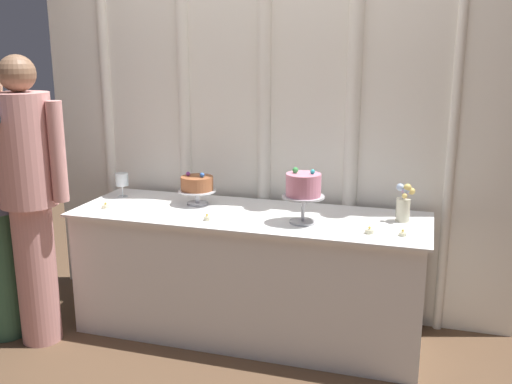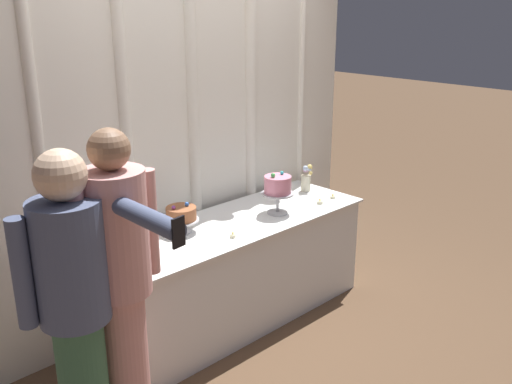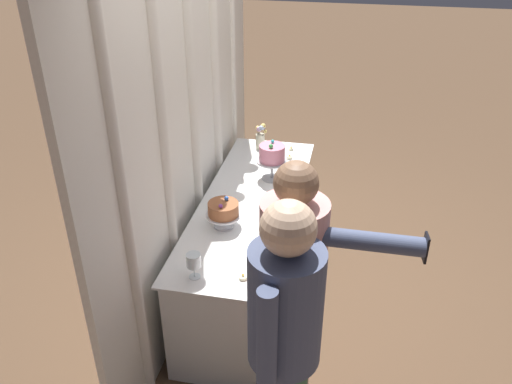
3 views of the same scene
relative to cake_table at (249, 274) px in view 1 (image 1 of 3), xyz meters
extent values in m
plane|color=brown|center=(0.00, -0.10, -0.37)|extent=(24.00, 24.00, 0.00)
cube|color=white|center=(0.00, 0.40, 1.03)|extent=(2.99, 0.04, 2.79)
cylinder|color=white|center=(-1.10, 0.38, 1.03)|extent=(0.07, 0.07, 2.79)
cylinder|color=white|center=(-0.54, 0.38, 1.03)|extent=(0.08, 0.08, 2.79)
cylinder|color=white|center=(-0.02, 0.38, 1.03)|extent=(0.08, 0.08, 2.79)
cylinder|color=white|center=(0.52, 0.38, 1.03)|extent=(0.09, 0.09, 2.79)
cylinder|color=white|center=(1.08, 0.38, 1.03)|extent=(0.05, 0.05, 2.79)
cube|color=white|center=(0.00, 0.00, -0.01)|extent=(1.97, 0.61, 0.72)
cube|color=white|center=(0.00, 0.00, 0.36)|extent=(2.02, 0.66, 0.01)
cylinder|color=silver|center=(-0.35, 0.10, 0.37)|extent=(0.13, 0.13, 0.01)
cylinder|color=silver|center=(-0.35, 0.10, 0.41)|extent=(0.03, 0.03, 0.07)
cylinder|color=silver|center=(-0.35, 0.10, 0.45)|extent=(0.22, 0.22, 0.01)
cylinder|color=#995633|center=(-0.35, 0.10, 0.50)|extent=(0.19, 0.19, 0.08)
sphere|color=blue|center=(-0.31, 0.09, 0.55)|extent=(0.03, 0.03, 0.03)
sphere|color=purple|center=(-0.41, 0.10, 0.55)|extent=(0.03, 0.03, 0.03)
cylinder|color=#B2B2B7|center=(0.33, -0.09, 0.37)|extent=(0.14, 0.14, 0.01)
cylinder|color=#B2B2B7|center=(0.33, -0.09, 0.44)|extent=(0.02, 0.02, 0.13)
cylinder|color=#B2B2B7|center=(0.33, -0.09, 0.51)|extent=(0.23, 0.23, 0.01)
cylinder|color=pink|center=(0.33, -0.09, 0.58)|extent=(0.19, 0.19, 0.12)
sphere|color=#2DB2B7|center=(0.38, -0.08, 0.65)|extent=(0.03, 0.03, 0.03)
sphere|color=green|center=(0.29, -0.09, 0.65)|extent=(0.03, 0.03, 0.03)
cylinder|color=silver|center=(-0.87, 0.13, 0.37)|extent=(0.06, 0.06, 0.00)
cylinder|color=silver|center=(-0.87, 0.13, 0.41)|extent=(0.01, 0.01, 0.07)
cylinder|color=silver|center=(-0.87, 0.13, 0.48)|extent=(0.08, 0.08, 0.08)
cylinder|color=beige|center=(0.84, 0.10, 0.43)|extent=(0.07, 0.07, 0.13)
sphere|color=#E5C666|center=(0.88, 0.13, 0.53)|extent=(0.04, 0.04, 0.04)
sphere|color=#E5C666|center=(0.85, 0.06, 0.52)|extent=(0.03, 0.03, 0.03)
sphere|color=silver|center=(0.86, 0.08, 0.55)|extent=(0.03, 0.03, 0.03)
sphere|color=silver|center=(0.82, 0.09, 0.56)|extent=(0.04, 0.04, 0.04)
sphere|color=#E5C666|center=(0.86, 0.08, 0.56)|extent=(0.04, 0.04, 0.04)
sphere|color=#CC9EC6|center=(0.85, 0.11, 0.53)|extent=(0.04, 0.04, 0.04)
cylinder|color=beige|center=(-0.84, -0.14, 0.38)|extent=(0.05, 0.05, 0.02)
sphere|color=#F9CC4C|center=(-0.84, -0.14, 0.39)|extent=(0.01, 0.01, 0.01)
cylinder|color=beige|center=(-0.18, -0.19, 0.38)|extent=(0.04, 0.04, 0.02)
sphere|color=#F9CC4C|center=(-0.18, -0.19, 0.40)|extent=(0.01, 0.01, 0.01)
cylinder|color=beige|center=(0.69, -0.17, 0.38)|extent=(0.05, 0.05, 0.02)
sphere|color=#F9CC4C|center=(0.69, -0.17, 0.40)|extent=(0.01, 0.01, 0.01)
cylinder|color=beige|center=(0.86, -0.16, 0.38)|extent=(0.04, 0.04, 0.02)
sphere|color=#F9CC4C|center=(0.86, -0.16, 0.39)|extent=(0.01, 0.01, 0.01)
cylinder|color=#D6938E|center=(-1.12, -0.44, 0.04)|extent=(0.24, 0.24, 0.81)
cylinder|color=#D6938E|center=(-1.12, -0.44, 0.75)|extent=(0.33, 0.33, 0.61)
sphere|color=#846047|center=(-1.12, -0.44, 1.15)|extent=(0.19, 0.19, 0.19)
cylinder|color=#D6938E|center=(-0.93, -0.42, 0.74)|extent=(0.08, 0.08, 0.54)
cylinder|color=#3D6B4C|center=(-1.36, -0.44, 0.01)|extent=(0.28, 0.28, 0.76)
camera|label=1|loc=(0.95, -2.98, 1.27)|focal=40.31mm
camera|label=2|loc=(-2.37, -2.67, 1.78)|focal=40.23mm
camera|label=3|loc=(-3.02, -0.65, 2.19)|focal=36.61mm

